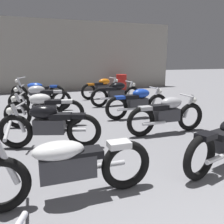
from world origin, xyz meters
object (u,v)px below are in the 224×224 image
object	(u,v)px
motorcycle_right_row_2	(167,114)
motorcycle_left_row_5	(37,91)
motorcycle_right_row_4	(116,93)
motorcycle_left_row_4	(40,98)
oil_drum	(121,82)
motorcycle_right_row_3	(138,102)
motorcycle_left_row_3	(44,109)
motorcycle_right_row_5	(103,88)
motorcycle_left_row_2	(49,125)
motorcycle_left_row_1	(67,165)

from	to	relation	value
motorcycle_right_row_2	motorcycle_left_row_5	bearing A→B (deg)	117.09
motorcycle_left_row_5	motorcycle_right_row_4	bearing A→B (deg)	-32.19
motorcycle_left_row_4	motorcycle_right_row_2	xyz separation A→B (m)	(2.60, -3.34, 0.00)
motorcycle_right_row_4	oil_drum	xyz separation A→B (m)	(1.73, 3.79, -0.03)
motorcycle_right_row_2	oil_drum	size ratio (longest dim) A/B	2.32
motorcycle_left_row_5	oil_drum	bearing A→B (deg)	25.66
motorcycle_left_row_5	oil_drum	distance (m)	4.88
motorcycle_right_row_3	oil_drum	xyz separation A→B (m)	(1.79, 5.70, -0.03)
motorcycle_right_row_3	motorcycle_left_row_3	bearing A→B (deg)	179.92
motorcycle_right_row_5	oil_drum	distance (m)	2.73
motorcycle_left_row_2	motorcycle_left_row_4	xyz separation A→B (m)	(0.01, 3.35, 0.00)
motorcycle_right_row_3	oil_drum	bearing A→B (deg)	72.56
motorcycle_left_row_4	motorcycle_left_row_5	size ratio (longest dim) A/B	0.96
motorcycle_left_row_1	motorcycle_right_row_3	world-z (taller)	motorcycle_left_row_1
motorcycle_left_row_2	motorcycle_left_row_3	size ratio (longest dim) A/B	0.98
motorcycle_right_row_2	motorcycle_right_row_4	size ratio (longest dim) A/B	1.00
motorcycle_left_row_2	motorcycle_left_row_4	bearing A→B (deg)	89.85
motorcycle_left_row_2	motorcycle_right_row_5	xyz separation A→B (m)	(2.68, 5.11, 0.00)
motorcycle_left_row_1	motorcycle_right_row_2	world-z (taller)	motorcycle_left_row_1
motorcycle_left_row_1	motorcycle_right_row_4	size ratio (longest dim) A/B	1.10
motorcycle_right_row_2	motorcycle_right_row_3	distance (m)	1.51
motorcycle_left_row_1	motorcycle_right_row_5	bearing A→B (deg)	69.20
motorcycle_left_row_1	motorcycle_right_row_5	world-z (taller)	motorcycle_left_row_1
motorcycle_left_row_4	motorcycle_left_row_5	distance (m)	1.76
motorcycle_left_row_2	motorcycle_left_row_5	world-z (taller)	motorcycle_left_row_5
motorcycle_left_row_4	oil_drum	size ratio (longest dim) A/B	2.32
motorcycle_right_row_3	oil_drum	world-z (taller)	motorcycle_right_row_3
motorcycle_left_row_3	motorcycle_left_row_2	bearing A→B (deg)	-90.76
motorcycle_left_row_4	motorcycle_left_row_3	bearing A→B (deg)	-89.63
motorcycle_left_row_5	motorcycle_right_row_3	xyz separation A→B (m)	(2.61, -3.59, 0.01)
motorcycle_left_row_1	motorcycle_left_row_5	bearing A→B (deg)	90.36
motorcycle_right_row_3	motorcycle_right_row_5	world-z (taller)	same
motorcycle_right_row_3	motorcycle_right_row_4	world-z (taller)	same
motorcycle_left_row_4	motorcycle_right_row_4	world-z (taller)	same
motorcycle_left_row_1	motorcycle_right_row_4	world-z (taller)	motorcycle_left_row_1
motorcycle_left_row_3	motorcycle_right_row_4	xyz separation A→B (m)	(2.65, 1.91, 0.00)
motorcycle_right_row_3	motorcycle_left_row_5	bearing A→B (deg)	126.01
motorcycle_right_row_5	motorcycle_right_row_4	bearing A→B (deg)	-90.22
motorcycle_right_row_3	motorcycle_right_row_5	size ratio (longest dim) A/B	1.01
motorcycle_left_row_5	motorcycle_right_row_5	size ratio (longest dim) A/B	1.04
motorcycle_left_row_1	motorcycle_left_row_2	bearing A→B (deg)	91.53
oil_drum	motorcycle_left_row_3	bearing A→B (deg)	-127.58
motorcycle_right_row_2	motorcycle_right_row_3	world-z (taller)	same
motorcycle_left_row_5	oil_drum	size ratio (longest dim) A/B	2.41
motorcycle_left_row_1	motorcycle_left_row_5	size ratio (longest dim) A/B	1.06
motorcycle_left_row_3	motorcycle_right_row_5	xyz separation A→B (m)	(2.66, 3.59, 0.00)
motorcycle_left_row_2	motorcycle_right_row_5	size ratio (longest dim) A/B	0.98
motorcycle_right_row_3	motorcycle_right_row_5	distance (m)	3.60
motorcycle_left_row_3	oil_drum	bearing A→B (deg)	52.42
motorcycle_left_row_5	motorcycle_right_row_4	world-z (taller)	motorcycle_left_row_5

